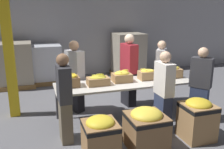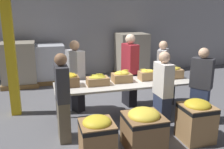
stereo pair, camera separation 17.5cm
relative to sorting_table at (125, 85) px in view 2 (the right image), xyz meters
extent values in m
plane|color=slate|center=(0.00, 0.00, -0.76)|extent=(30.00, 30.00, 0.00)
cube|color=#A8A8AD|center=(0.00, 4.01, 1.24)|extent=(16.00, 0.08, 4.00)
cube|color=beige|center=(0.00, 0.00, 0.03)|extent=(2.97, 0.86, 0.04)
cylinder|color=#38383D|center=(-1.43, -0.37, -0.38)|extent=(0.05, 0.05, 0.77)
cylinder|color=#38383D|center=(1.43, -0.37, -0.38)|extent=(0.05, 0.05, 0.77)
cylinder|color=#38383D|center=(-1.43, 0.37, -0.38)|extent=(0.05, 0.05, 0.77)
cylinder|color=#38383D|center=(1.43, 0.37, -0.38)|extent=(0.05, 0.05, 0.77)
cube|color=olive|center=(-1.19, 0.09, 0.15)|extent=(0.42, 0.33, 0.20)
ellipsoid|color=gold|center=(-1.19, 0.09, 0.26)|extent=(0.36, 0.30, 0.10)
ellipsoid|color=gold|center=(-1.17, 0.17, 0.29)|extent=(0.17, 0.04, 0.04)
ellipsoid|color=gold|center=(-1.06, 0.02, 0.30)|extent=(0.05, 0.19, 0.05)
ellipsoid|color=gold|center=(-1.11, 0.08, 0.30)|extent=(0.18, 0.18, 0.04)
cube|color=#A37A4C|center=(-0.59, 0.00, 0.13)|extent=(0.45, 0.29, 0.16)
ellipsoid|color=gold|center=(-0.59, 0.00, 0.21)|extent=(0.35, 0.23, 0.06)
ellipsoid|color=gold|center=(-0.62, 0.07, 0.23)|extent=(0.18, 0.12, 0.05)
ellipsoid|color=gold|center=(-0.52, -0.03, 0.25)|extent=(0.15, 0.05, 0.04)
ellipsoid|color=gold|center=(-0.53, 0.08, 0.25)|extent=(0.17, 0.08, 0.04)
cube|color=#A37A4C|center=(-0.04, 0.08, 0.14)|extent=(0.40, 0.32, 0.18)
ellipsoid|color=yellow|center=(-0.04, 0.08, 0.23)|extent=(0.32, 0.26, 0.10)
ellipsoid|color=yellow|center=(-0.09, 0.05, 0.28)|extent=(0.05, 0.16, 0.04)
ellipsoid|color=yellow|center=(0.07, 0.16, 0.27)|extent=(0.16, 0.06, 0.05)
cube|color=tan|center=(0.57, 0.08, 0.14)|extent=(0.39, 0.26, 0.19)
ellipsoid|color=yellow|center=(0.57, 0.08, 0.24)|extent=(0.32, 0.23, 0.07)
ellipsoid|color=yellow|center=(0.50, 0.13, 0.27)|extent=(0.17, 0.15, 0.05)
ellipsoid|color=yellow|center=(0.64, 0.04, 0.26)|extent=(0.14, 0.14, 0.05)
ellipsoid|color=yellow|center=(0.51, 0.07, 0.28)|extent=(0.04, 0.16, 0.04)
ellipsoid|color=yellow|center=(0.52, 0.11, 0.27)|extent=(0.11, 0.15, 0.03)
cube|color=tan|center=(1.18, 0.07, 0.15)|extent=(0.42, 0.30, 0.20)
ellipsoid|color=yellow|center=(1.18, 0.07, 0.26)|extent=(0.33, 0.24, 0.11)
ellipsoid|color=yellow|center=(1.16, 0.15, 0.29)|extent=(0.15, 0.16, 0.05)
ellipsoid|color=yellow|center=(1.13, 0.08, 0.30)|extent=(0.18, 0.05, 0.04)
ellipsoid|color=yellow|center=(1.19, 0.03, 0.28)|extent=(0.17, 0.08, 0.05)
ellipsoid|color=yellow|center=(1.27, 0.08, 0.28)|extent=(0.19, 0.12, 0.04)
cube|color=black|center=(-0.95, 0.71, -0.37)|extent=(0.37, 0.43, 0.79)
cube|color=#B2B2B7|center=(-0.95, 0.71, 0.35)|extent=(0.41, 0.50, 0.65)
sphere|color=tan|center=(-0.95, 0.71, 0.79)|extent=(0.22, 0.22, 0.22)
cube|color=#6B604C|center=(-1.37, -0.62, -0.38)|extent=(0.21, 0.37, 0.77)
cube|color=#333338|center=(-1.37, -0.62, 0.32)|extent=(0.23, 0.44, 0.64)
sphere|color=#896042|center=(-1.37, -0.62, 0.75)|extent=(0.22, 0.22, 0.22)
cube|color=#2D3856|center=(1.21, 0.65, -0.39)|extent=(0.37, 0.41, 0.75)
cube|color=#B2B2B7|center=(1.21, 0.65, 0.30)|extent=(0.42, 0.47, 0.62)
sphere|color=#DBAD89|center=(1.21, 0.65, 0.72)|extent=(0.21, 0.21, 0.21)
cube|color=#2D3856|center=(1.46, -0.62, -0.38)|extent=(0.38, 0.41, 0.76)
cube|color=#333338|center=(1.46, -0.62, 0.31)|extent=(0.43, 0.47, 0.62)
sphere|color=#DBAD89|center=(1.46, -0.62, 0.73)|extent=(0.21, 0.21, 0.21)
cube|color=black|center=(0.37, 0.70, -0.34)|extent=(0.28, 0.43, 0.84)
cube|color=maroon|center=(0.37, 0.70, 0.42)|extent=(0.31, 0.51, 0.69)
sphere|color=beige|center=(0.37, 0.70, 0.89)|extent=(0.24, 0.24, 0.24)
cube|color=#2D3856|center=(0.49, -0.81, -0.38)|extent=(0.21, 0.37, 0.76)
cube|color=silver|center=(0.49, -0.81, 0.31)|extent=(0.23, 0.43, 0.62)
sphere|color=#DBAD89|center=(0.49, -0.81, 0.72)|extent=(0.21, 0.21, 0.21)
cube|color=olive|center=(-0.89, -1.28, -0.47)|extent=(0.55, 0.55, 0.58)
cube|color=black|center=(-0.89, -1.28, -0.24)|extent=(0.55, 0.55, 0.07)
ellipsoid|color=yellow|center=(-0.89, -1.28, -0.17)|extent=(0.47, 0.47, 0.19)
cube|color=olive|center=(-0.08, -1.28, -0.46)|extent=(0.64, 0.64, 0.60)
cube|color=black|center=(-0.08, -1.28, -0.22)|extent=(0.65, 0.65, 0.07)
ellipsoid|color=yellow|center=(-0.08, -1.28, -0.15)|extent=(0.55, 0.55, 0.22)
cube|color=#A37A4C|center=(0.95, -1.28, -0.43)|extent=(0.55, 0.55, 0.68)
cube|color=black|center=(0.95, -1.28, -0.14)|extent=(0.55, 0.55, 0.07)
ellipsoid|color=gold|center=(0.95, -1.28, -0.08)|extent=(0.47, 0.47, 0.19)
cube|color=gold|center=(-2.32, 0.87, 1.24)|extent=(0.21, 0.21, 4.00)
cube|color=olive|center=(-2.38, 3.22, -0.70)|extent=(1.09, 1.09, 0.13)
cube|color=#A39984|center=(-2.38, 3.22, -0.02)|extent=(1.00, 1.00, 1.23)
cube|color=olive|center=(-1.45, 3.37, -0.70)|extent=(1.02, 1.02, 0.13)
cube|color=silver|center=(-1.45, 3.37, -0.09)|extent=(0.94, 0.94, 1.09)
cube|color=olive|center=(1.35, 3.27, -0.70)|extent=(1.08, 1.08, 0.13)
cube|color=#A39984|center=(1.35, 3.27, 0.06)|extent=(0.99, 0.99, 1.39)
camera|label=1|loc=(-1.82, -4.81, 1.59)|focal=40.00mm
camera|label=2|loc=(-1.65, -4.86, 1.59)|focal=40.00mm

